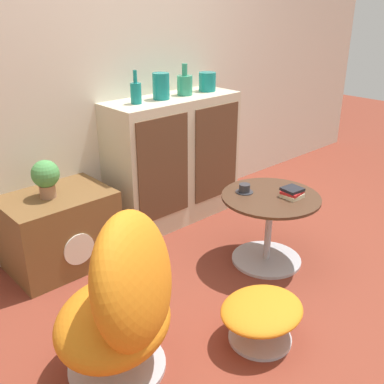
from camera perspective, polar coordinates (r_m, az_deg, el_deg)
The scene contains 14 objects.
ground_plane at distance 2.80m, azimuth 8.01°, elevation -12.95°, with size 12.00×12.00×0.00m, color brown.
wall_back at distance 3.32m, azimuth -10.17°, elevation 17.02°, with size 6.40×0.06×2.60m.
sideboard at distance 3.51m, azimuth -2.33°, elevation 4.11°, with size 1.07×0.42×0.98m.
tv_console at distance 3.08m, azimuth -16.44°, elevation -4.66°, with size 0.67×0.49×0.50m.
egg_chair at distance 2.09m, azimuth -8.68°, elevation -13.66°, with size 0.82×0.81×0.85m.
ottoman at distance 2.40m, azimuth 8.83°, elevation -14.99°, with size 0.46×0.39×0.23m.
coffee_table at distance 3.00m, azimuth 9.75°, elevation -3.75°, with size 0.64×0.64×0.48m.
vase_leftmost at distance 3.18m, azimuth -7.14°, elevation 12.46°, with size 0.08×0.08×0.23m.
vase_inner_left at distance 3.30m, azimuth -3.96°, elevation 13.26°, with size 0.12×0.12×0.19m.
vase_inner_right at distance 3.45m, azimuth -0.93°, elevation 13.51°, with size 0.12×0.12×0.23m.
vase_rightmost at distance 3.61m, azimuth 1.96°, elevation 13.82°, with size 0.13×0.13×0.14m.
potted_plant at distance 2.90m, azimuth -18.09°, elevation 1.92°, with size 0.17×0.17×0.24m.
teacup at distance 2.94m, azimuth 6.68°, elevation 0.38°, with size 0.12×0.12×0.06m.
book_stack at distance 2.92m, azimuth 12.60°, elevation -0.08°, with size 0.13×0.13×0.06m.
Camera 1 is at (-1.79, -1.38, 1.64)m, focal length 42.00 mm.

